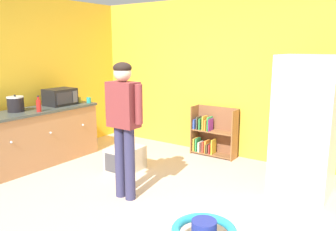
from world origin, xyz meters
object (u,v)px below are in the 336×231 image
(white_cup, at_px, (67,99))
(yellow_cup, at_px, (79,100))
(standing_person, at_px, (124,118))
(kitchen_counter, at_px, (39,136))
(pet_carrier, at_px, (125,159))
(crock_pot, at_px, (16,104))
(microwave, at_px, (60,97))
(refrigerator, at_px, (305,126))
(ketchup_bottle, at_px, (39,105))
(teal_cup, at_px, (89,100))
(bookshelf, at_px, (212,134))

(white_cup, relative_size, yellow_cup, 1.00)
(standing_person, bearing_deg, kitchen_counter, 174.99)
(pet_carrier, distance_m, white_cup, 1.73)
(standing_person, relative_size, crock_pot, 6.49)
(microwave, height_order, crock_pot, microwave)
(refrigerator, height_order, pet_carrier, refrigerator)
(yellow_cup, bearing_deg, ketchup_bottle, -78.73)
(refrigerator, distance_m, ketchup_bottle, 3.82)
(kitchen_counter, bearing_deg, refrigerator, 18.18)
(teal_cup, height_order, white_cup, same)
(ketchup_bottle, relative_size, teal_cup, 2.59)
(kitchen_counter, xyz_separation_m, ketchup_bottle, (0.22, -0.11, 0.55))
(pet_carrier, relative_size, ketchup_bottle, 2.24)
(bookshelf, distance_m, crock_pot, 3.23)
(kitchen_counter, height_order, standing_person, standing_person)
(kitchen_counter, relative_size, standing_person, 1.17)
(ketchup_bottle, distance_m, yellow_cup, 0.98)
(crock_pot, bearing_deg, teal_cup, 76.80)
(bookshelf, distance_m, ketchup_bottle, 2.89)
(bookshelf, xyz_separation_m, yellow_cup, (-2.06, -1.16, 0.58))
(crock_pot, distance_m, teal_cup, 1.24)
(refrigerator, relative_size, white_cup, 18.74)
(bookshelf, bearing_deg, kitchen_counter, -136.01)
(bookshelf, bearing_deg, ketchup_bottle, -131.38)
(kitchen_counter, height_order, bookshelf, kitchen_counter)
(bookshelf, xyz_separation_m, ketchup_bottle, (-1.87, -2.12, 0.63))
(standing_person, bearing_deg, bookshelf, 88.07)
(pet_carrier, relative_size, white_cup, 5.81)
(refrigerator, bearing_deg, white_cup, -172.98)
(standing_person, height_order, teal_cup, standing_person)
(microwave, relative_size, ketchup_bottle, 1.95)
(refrigerator, height_order, crock_pot, refrigerator)
(refrigerator, xyz_separation_m, standing_person, (-1.78, -1.42, 0.14))
(bookshelf, bearing_deg, teal_cup, -149.55)
(kitchen_counter, distance_m, ketchup_bottle, 0.60)
(bookshelf, height_order, yellow_cup, yellow_cup)
(bookshelf, relative_size, pet_carrier, 1.54)
(kitchen_counter, relative_size, yellow_cup, 21.00)
(teal_cup, bearing_deg, white_cup, -158.90)
(microwave, xyz_separation_m, crock_pot, (-0.06, -0.77, -0.02))
(standing_person, height_order, yellow_cup, standing_person)
(refrigerator, height_order, yellow_cup, refrigerator)
(bookshelf, bearing_deg, yellow_cup, -150.64)
(crock_pot, bearing_deg, microwave, 85.23)
(standing_person, height_order, crock_pot, standing_person)
(kitchen_counter, xyz_separation_m, white_cup, (-0.19, 0.75, 0.50))
(yellow_cup, bearing_deg, teal_cup, 16.69)
(microwave, distance_m, ketchup_bottle, 0.62)
(standing_person, relative_size, teal_cup, 17.88)
(crock_pot, xyz_separation_m, yellow_cup, (0.10, 1.16, -0.07))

